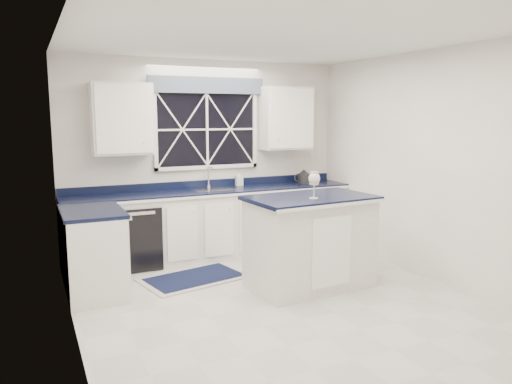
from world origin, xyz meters
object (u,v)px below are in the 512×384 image
island (310,241)px  kettle (304,177)px  dishwasher (134,236)px  wine_glass (314,180)px  faucet (209,177)px  soap_bottle (239,178)px

island → kettle: (0.88, 1.67, 0.51)m
dishwasher → wine_glass: wine_glass is taller
wine_glass → faucet: bearing=104.8°
kettle → faucet: bearing=-173.4°
dishwasher → kettle: kettle is taller
dishwasher → island: (1.67, -1.60, 0.12)m
island → wine_glass: wine_glass is taller
kettle → wine_glass: wine_glass is taller
dishwasher → wine_glass: size_ratio=2.78×
faucet → wine_glass: 2.02m
island → soap_bottle: bearing=89.0°
dishwasher → soap_bottle: size_ratio=3.76×
soap_bottle → faucet: bearing=-176.9°
island → kettle: size_ratio=5.10×
island → kettle: 1.95m
island → soap_bottle: 1.90m
kettle → dishwasher: bearing=-166.9°
dishwasher → soap_bottle: bearing=8.0°
island → wine_glass: (-0.05, -0.15, 0.73)m
faucet → island: 1.97m
dishwasher → kettle: bearing=1.5°
soap_bottle → dishwasher: bearing=-172.0°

